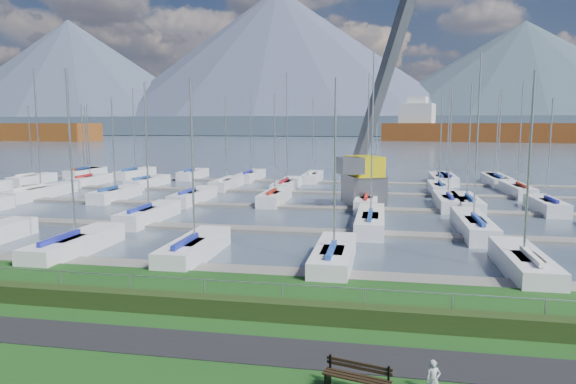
# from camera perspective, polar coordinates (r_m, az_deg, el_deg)

# --- Properties ---
(path) EXTENTS (160.00, 2.00, 0.04)m
(path) POSITION_cam_1_polar(r_m,az_deg,el_deg) (17.29, -9.48, -16.46)
(path) COLOR black
(path) RESTS_ON grass
(water) EXTENTS (800.00, 540.00, 0.20)m
(water) POSITION_cam_1_polar(r_m,az_deg,el_deg) (277.97, 9.40, 5.91)
(water) COLOR #445264
(hedge) EXTENTS (80.00, 0.70, 0.70)m
(hedge) POSITION_cam_1_polar(r_m,az_deg,el_deg) (19.45, -6.83, -12.55)
(hedge) COLOR #223413
(hedge) RESTS_ON grass
(fence) EXTENTS (80.00, 0.04, 0.04)m
(fence) POSITION_cam_1_polar(r_m,az_deg,el_deg) (19.54, -6.52, -9.82)
(fence) COLOR #9A9DA3
(fence) RESTS_ON grass
(foothill) EXTENTS (900.00, 80.00, 12.00)m
(foothill) POSITION_cam_1_polar(r_m,az_deg,el_deg) (347.86, 9.66, 7.26)
(foothill) COLOR #465766
(foothill) RESTS_ON water
(mountains) EXTENTS (1190.00, 360.00, 115.00)m
(mountains) POSITION_cam_1_polar(r_m,az_deg,el_deg) (424.30, 10.96, 12.77)
(mountains) COLOR #454D65
(mountains) RESTS_ON water
(docks) EXTENTS (90.00, 41.60, 0.25)m
(docks) POSITION_cam_1_polar(r_m,az_deg,el_deg) (44.75, 3.27, -1.78)
(docks) COLOR slate
(docks) RESTS_ON water
(bench_right) EXTENTS (1.85, 0.86, 0.85)m
(bench_right) POSITION_cam_1_polar(r_m,az_deg,el_deg) (14.40, 7.68, -19.78)
(bench_right) COLOR black
(bench_right) RESTS_ON grass
(person) EXTENTS (0.41, 0.30, 1.03)m
(person) POSITION_cam_1_polar(r_m,az_deg,el_deg) (14.76, 15.86, -18.87)
(person) COLOR #B4B4BB
(person) RESTS_ON grass
(crane) EXTENTS (7.97, 12.81, 22.35)m
(crane) POSITION_cam_1_polar(r_m,az_deg,el_deg) (47.39, 9.13, 5.40)
(crane) COLOR #5B5D63
(crane) RESTS_ON water
(cargo_ship_west) EXTENTS (84.78, 23.62, 21.50)m
(cargo_ship_west) POSITION_cam_1_polar(r_m,az_deg,el_deg) (268.98, -29.20, 5.88)
(cargo_ship_west) COLOR brown
(cargo_ship_west) RESTS_ON water
(cargo_ship_mid) EXTENTS (94.28, 37.38, 21.50)m
(cargo_ship_mid) POSITION_cam_1_polar(r_m,az_deg,el_deg) (233.33, 20.96, 6.21)
(cargo_ship_mid) COLOR brown
(cargo_ship_mid) RESTS_ON water
(sailboat_fleet) EXTENTS (76.21, 49.70, 13.12)m
(sailboat_fleet) POSITION_cam_1_polar(r_m,az_deg,el_deg) (48.26, 0.51, 5.59)
(sailboat_fleet) COLOR maroon
(sailboat_fleet) RESTS_ON water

